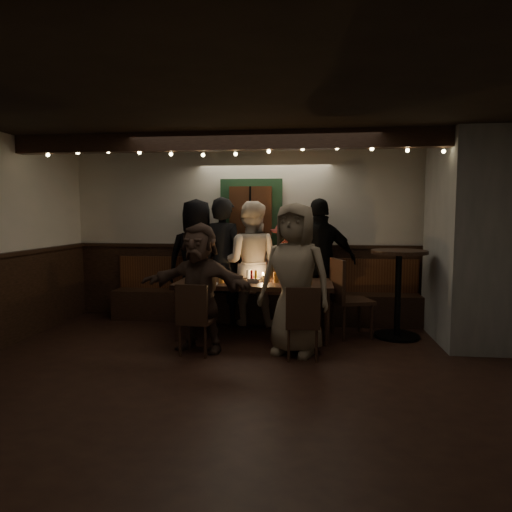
# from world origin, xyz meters

# --- Properties ---
(room) EXTENTS (6.02, 5.01, 2.62)m
(room) POSITION_xyz_m (1.07, 1.42, 1.07)
(room) COLOR black
(room) RESTS_ON ground
(dining_table) EXTENTS (2.04, 0.87, 0.88)m
(dining_table) POSITION_xyz_m (-0.03, 1.40, 0.67)
(dining_table) COLOR black
(dining_table) RESTS_ON ground
(chair_near_left) EXTENTS (0.42, 0.42, 0.83)m
(chair_near_left) POSITION_xyz_m (-0.60, 0.48, 0.47)
(chair_near_left) COLOR black
(chair_near_left) RESTS_ON ground
(chair_near_right) EXTENTS (0.40, 0.40, 0.83)m
(chair_near_right) POSITION_xyz_m (0.62, 0.45, 0.47)
(chair_near_right) COLOR black
(chair_near_right) RESTS_ON ground
(chair_end) EXTENTS (0.59, 0.59, 1.04)m
(chair_end) POSITION_xyz_m (1.17, 1.48, 0.58)
(chair_end) COLOR black
(chair_end) RESTS_ON ground
(high_top) EXTENTS (0.72, 0.72, 1.15)m
(high_top) POSITION_xyz_m (1.85, 1.55, 0.73)
(high_top) COLOR black
(high_top) RESTS_ON ground
(person_a) EXTENTS (0.93, 0.63, 1.84)m
(person_a) POSITION_xyz_m (-0.97, 2.11, 0.92)
(person_a) COLOR black
(person_a) RESTS_ON ground
(person_b) EXTENTS (0.78, 0.62, 1.86)m
(person_b) POSITION_xyz_m (-0.57, 2.07, 0.93)
(person_b) COLOR black
(person_b) RESTS_ON ground
(person_c) EXTENTS (0.93, 0.75, 1.80)m
(person_c) POSITION_xyz_m (-0.16, 2.04, 0.90)
(person_c) COLOR beige
(person_c) RESTS_ON ground
(person_d) EXTENTS (1.06, 0.67, 1.57)m
(person_d) POSITION_xyz_m (0.41, 2.15, 0.79)
(person_d) COLOR maroon
(person_d) RESTS_ON ground
(person_e) EXTENTS (1.16, 0.73, 1.85)m
(person_e) POSITION_xyz_m (0.85, 2.17, 0.92)
(person_e) COLOR black
(person_e) RESTS_ON ground
(person_f) EXTENTS (1.48, 0.79, 1.52)m
(person_f) POSITION_xyz_m (-0.59, 0.69, 0.76)
(person_f) COLOR #38271F
(person_f) RESTS_ON ground
(person_g) EXTENTS (0.99, 0.79, 1.75)m
(person_g) POSITION_xyz_m (0.53, 0.70, 0.87)
(person_g) COLOR #776852
(person_g) RESTS_ON ground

